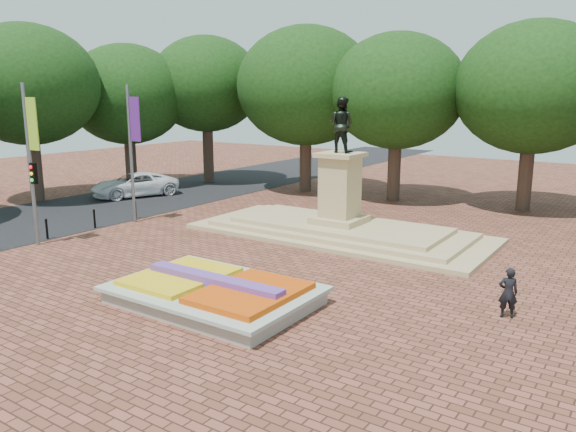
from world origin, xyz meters
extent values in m
plane|color=brown|center=(0.00, 0.00, 0.00)|extent=(90.00, 90.00, 0.00)
cube|color=black|center=(-15.00, 5.00, 0.01)|extent=(9.00, 90.00, 0.02)
cube|color=gray|center=(1.00, -2.00, 0.23)|extent=(6.00, 4.00, 0.45)
cube|color=beige|center=(1.00, -2.00, 0.50)|extent=(6.30, 4.30, 0.12)
cube|color=#CF410B|center=(2.45, -2.00, 0.63)|extent=(2.60, 3.40, 0.22)
cube|color=yellow|center=(-0.45, -2.00, 0.62)|extent=(2.60, 3.40, 0.18)
cube|color=#61389A|center=(1.00, -2.00, 0.72)|extent=(5.20, 0.55, 0.38)
cube|color=tan|center=(0.00, 8.00, 0.10)|extent=(14.00, 6.00, 0.20)
cube|color=tan|center=(0.00, 8.00, 0.30)|extent=(12.00, 5.00, 0.20)
cube|color=tan|center=(0.00, 8.00, 0.50)|extent=(10.00, 4.00, 0.20)
cube|color=tan|center=(0.00, 8.00, 0.75)|extent=(2.20, 2.20, 0.30)
cube|color=tan|center=(0.00, 8.00, 2.30)|extent=(1.50, 1.50, 2.80)
cube|color=tan|center=(0.00, 8.00, 3.80)|extent=(1.90, 1.90, 0.20)
imported|color=black|center=(0.00, 8.00, 5.15)|extent=(1.22, 0.95, 2.50)
cylinder|color=#3A2A1F|center=(-16.00, 18.00, 2.00)|extent=(0.80, 0.80, 4.00)
ellipsoid|color=black|center=(-16.00, 18.00, 6.69)|extent=(8.80, 8.80, 7.48)
cylinder|color=#3A2A1F|center=(-8.00, 18.00, 2.00)|extent=(0.80, 0.80, 4.00)
ellipsoid|color=black|center=(-8.00, 18.00, 6.69)|extent=(8.80, 8.80, 7.48)
cylinder|color=#3A2A1F|center=(-1.00, 18.00, 2.00)|extent=(0.80, 0.80, 4.00)
ellipsoid|color=black|center=(-1.00, 18.00, 6.69)|extent=(8.80, 8.80, 7.48)
cylinder|color=#3A2A1F|center=(6.00, 18.00, 2.00)|extent=(0.80, 0.80, 4.00)
ellipsoid|color=black|center=(6.00, 18.00, 6.69)|extent=(8.80, 8.80, 7.48)
cylinder|color=#3A2A1F|center=(-19.50, 5.00, 1.92)|extent=(0.80, 0.80, 3.84)
ellipsoid|color=black|center=(-19.50, 5.00, 6.41)|extent=(8.40, 8.40, 7.14)
cylinder|color=#3A2A1F|center=(-19.50, 13.00, 1.92)|extent=(0.80, 0.80, 3.84)
ellipsoid|color=black|center=(-19.50, 13.00, 6.41)|extent=(8.40, 8.40, 7.14)
cylinder|color=slate|center=(-10.20, -1.00, 3.50)|extent=(0.16, 0.16, 7.00)
cube|color=#92C427|center=(-9.75, -1.00, 5.30)|extent=(0.70, 0.04, 2.20)
cylinder|color=slate|center=(-10.20, 4.50, 3.50)|extent=(0.16, 0.16, 7.00)
cube|color=#551D7A|center=(-9.75, 4.50, 5.30)|extent=(0.70, 0.04, 2.20)
cube|color=black|center=(-10.00, -1.00, 3.20)|extent=(0.28, 0.18, 0.90)
cylinder|color=black|center=(-10.70, -0.20, 0.45)|extent=(0.10, 0.10, 0.90)
sphere|color=black|center=(-10.70, -0.20, 0.92)|extent=(0.12, 0.12, 0.12)
cylinder|color=black|center=(-10.70, 2.40, 0.45)|extent=(0.10, 0.10, 0.90)
sphere|color=black|center=(-10.70, 2.40, 0.92)|extent=(0.12, 0.12, 0.12)
cylinder|color=black|center=(-10.70, 5.00, 0.45)|extent=(0.10, 0.10, 0.90)
sphere|color=black|center=(-10.70, 5.00, 0.92)|extent=(0.12, 0.12, 0.12)
imported|color=silver|center=(-16.06, 9.61, 0.76)|extent=(4.40, 6.03, 1.52)
imported|color=black|center=(9.00, 2.01, 0.77)|extent=(0.66, 0.57, 1.54)
camera|label=1|loc=(12.40, -14.67, 6.52)|focal=35.00mm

